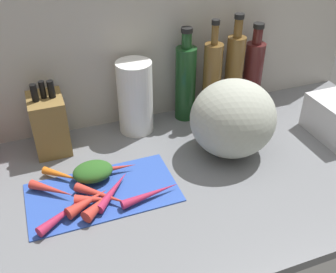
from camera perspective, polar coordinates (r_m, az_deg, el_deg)
The scene contains 21 objects.
ground_plane at distance 121.62cm, azimuth 2.03°, elevation -6.13°, with size 170.00×80.00×3.00cm, color slate.
wall_back at distance 137.34cm, azimuth -3.99°, elevation 14.05°, with size 170.00×3.00×60.00cm, color #BCB7AD.
cutting_board at distance 115.73cm, azimuth -9.41°, elevation -7.93°, with size 42.50×22.87×0.80cm, color #2D51B7.
carrot_0 at distance 111.27cm, azimuth -2.47°, elevation -8.30°, with size 2.54×2.54×17.78cm, color #B2264C.
carrot_1 at distance 117.06cm, azimuth -16.45°, elevation -7.37°, with size 2.76×2.76×13.82cm, color red.
carrot_2 at distance 121.46cm, azimuth -14.96°, elevation -5.43°, with size 2.40×2.40×13.25cm, color orange.
carrot_3 at distance 120.52cm, azimuth -8.39°, elevation -4.68°, with size 2.85×2.85×15.91cm, color red.
carrot_4 at distance 109.25cm, azimuth -9.71°, elevation -9.50°, with size 3.53×3.53×12.19cm, color red.
carrot_5 at distance 109.18cm, azimuth -14.69°, elevation -10.62°, with size 2.78×2.78×17.03cm, color #B2264C.
carrot_6 at distance 112.05cm, azimuth -9.32°, elevation -8.41°, with size 2.67×2.67×17.81cm, color red.
carrot_7 at distance 113.12cm, azimuth -7.93°, elevation -7.71°, with size 2.84×2.84×16.51cm, color #B2264C.
carrot_8 at distance 110.44cm, azimuth -11.50°, elevation -9.20°, with size 3.45×3.45×12.94cm, color red.
carrot_9 at distance 110.97cm, azimuth -10.71°, elevation -8.94°, with size 3.13×3.13×10.18cm, color red.
carrot_greens_pile at distance 118.75cm, azimuth -10.81°, elevation -4.99°, with size 11.84×9.11×5.01cm, color #2D6023.
winter_squash at distance 125.20cm, azimuth 9.36°, elevation 2.57°, with size 27.27×25.79×24.86cm, color #B2B7A8.
knife_block at distance 131.69cm, azimuth -16.79°, elevation 1.84°, with size 10.72×13.58×24.57cm.
paper_towel_roll at distance 135.18cm, azimuth -4.76°, elevation 5.65°, with size 11.99×11.99×25.57cm, color white.
bottle_0 at distance 141.71cm, azimuth 2.55°, elevation 7.95°, with size 7.35×7.35×34.08cm.
bottle_1 at distance 141.80cm, azimuth 6.34°, elevation 8.00°, with size 6.53×6.53×36.87cm.
bottle_2 at distance 146.33cm, azimuth 9.47°, elevation 8.94°, with size 6.54×6.54×37.48cm.
bottle_3 at distance 152.29cm, azimuth 12.14°, elevation 8.89°, with size 7.06×7.06×32.88cm.
Camera 1 is at (-36.56, -85.16, 77.25)cm, focal length 42.18 mm.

